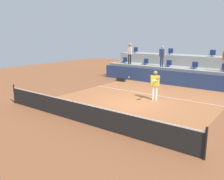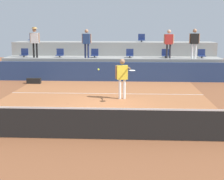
% 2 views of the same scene
% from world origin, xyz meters
% --- Properties ---
extents(ground_plane, '(40.00, 40.00, 0.00)m').
position_xyz_m(ground_plane, '(0.00, 0.00, 0.00)').
color(ground_plane, brown).
extents(court_inner_paint, '(9.00, 10.00, 0.01)m').
position_xyz_m(court_inner_paint, '(0.00, 1.00, 0.00)').
color(court_inner_paint, '#A36038').
rests_on(court_inner_paint, ground_plane).
extents(court_service_line, '(9.00, 0.06, 0.00)m').
position_xyz_m(court_service_line, '(0.00, 2.40, 0.01)').
color(court_service_line, silver).
rests_on(court_service_line, ground_plane).
extents(tennis_net, '(10.48, 0.08, 1.07)m').
position_xyz_m(tennis_net, '(0.00, -4.00, 0.50)').
color(tennis_net, black).
rests_on(tennis_net, ground_plane).
extents(sponsor_backboard, '(13.00, 0.16, 1.10)m').
position_xyz_m(sponsor_backboard, '(0.00, 6.00, 0.55)').
color(sponsor_backboard, navy).
rests_on(sponsor_backboard, ground_plane).
extents(seating_tier_lower, '(13.00, 1.80, 1.25)m').
position_xyz_m(seating_tier_lower, '(0.00, 7.30, 0.62)').
color(seating_tier_lower, gray).
rests_on(seating_tier_lower, ground_plane).
extents(seating_tier_upper, '(13.00, 1.80, 2.10)m').
position_xyz_m(seating_tier_upper, '(0.00, 9.10, 1.05)').
color(seating_tier_upper, gray).
rests_on(seating_tier_upper, ground_plane).
extents(stadium_chair_lower_far_left, '(0.44, 0.40, 0.52)m').
position_xyz_m(stadium_chair_lower_far_left, '(-5.38, 7.23, 1.46)').
color(stadium_chair_lower_far_left, '#2D2D33').
rests_on(stadium_chair_lower_far_left, seating_tier_lower).
extents(stadium_chair_lower_left, '(0.44, 0.40, 0.52)m').
position_xyz_m(stadium_chair_lower_left, '(-3.18, 7.23, 1.46)').
color(stadium_chair_lower_left, '#2D2D33').
rests_on(stadium_chair_lower_left, seating_tier_lower).
extents(stadium_chair_lower_mid_left, '(0.44, 0.40, 0.52)m').
position_xyz_m(stadium_chair_lower_mid_left, '(-1.05, 7.23, 1.46)').
color(stadium_chair_lower_mid_left, '#2D2D33').
rests_on(stadium_chair_lower_mid_left, seating_tier_lower).
extents(stadium_chair_lower_mid_right, '(0.44, 0.40, 0.52)m').
position_xyz_m(stadium_chair_lower_mid_right, '(1.08, 7.23, 1.46)').
color(stadium_chair_lower_mid_right, '#2D2D33').
rests_on(stadium_chair_lower_mid_right, seating_tier_lower).
extents(stadium_chair_upper_far_left, '(0.44, 0.40, 0.52)m').
position_xyz_m(stadium_chair_upper_far_left, '(-5.36, 9.03, 2.31)').
color(stadium_chair_upper_far_left, '#2D2D33').
rests_on(stadium_chair_upper_far_left, seating_tier_upper).
extents(stadium_chair_upper_left, '(0.44, 0.40, 0.52)m').
position_xyz_m(stadium_chair_upper_left, '(-1.74, 9.03, 2.31)').
color(stadium_chair_upper_left, '#2D2D33').
rests_on(stadium_chair_upper_left, seating_tier_upper).
extents(stadium_chair_upper_right, '(0.44, 0.40, 0.52)m').
position_xyz_m(stadium_chair_upper_right, '(1.83, 9.03, 2.31)').
color(stadium_chair_upper_right, '#2D2D33').
rests_on(stadium_chair_upper_right, seating_tier_upper).
extents(tennis_player, '(0.88, 1.18, 1.75)m').
position_xyz_m(tennis_player, '(0.78, 1.30, 1.08)').
color(tennis_player, white).
rests_on(tennis_player, ground_plane).
extents(spectator_with_hat, '(0.61, 0.45, 1.81)m').
position_xyz_m(spectator_with_hat, '(-4.58, 6.85, 2.37)').
color(spectator_with_hat, black).
rests_on(spectator_with_hat, seating_tier_lower).
extents(spectator_in_white, '(0.59, 0.28, 1.69)m').
position_xyz_m(spectator_in_white, '(-1.48, 6.85, 2.27)').
color(spectator_in_white, navy).
rests_on(spectator_in_white, seating_tier_lower).
extents(tennis_ball, '(0.07, 0.07, 0.07)m').
position_xyz_m(tennis_ball, '(-0.12, -0.10, 1.47)').
color(tennis_ball, '#CCE033').
extents(equipment_bag, '(0.76, 0.28, 0.30)m').
position_xyz_m(equipment_bag, '(-4.19, 4.98, 0.15)').
color(equipment_bag, black).
rests_on(equipment_bag, ground_plane).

